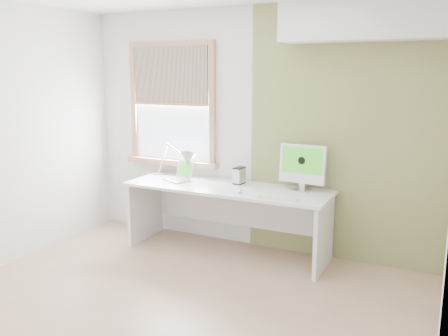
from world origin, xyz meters
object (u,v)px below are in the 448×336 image
Objects in this scene: laptop at (180,175)px; external_drive at (239,176)px; desk at (229,203)px; imac at (302,165)px; desk_lamp at (182,161)px.

laptop reaches higher than external_drive.
imac is (0.76, 0.12, 0.46)m from desk.
laptop is 1.39m from imac.
desk_lamp is 1.72× the size of laptop.
imac reaches higher than laptop.
external_drive is 0.72m from imac.
imac reaches higher than desk_lamp.
imac is (1.39, 0.05, 0.06)m from desk_lamp.
external_drive is (0.67, 0.12, 0.04)m from laptop.
desk is at bearing -7.06° from desk_lamp.
laptop is at bearing -179.73° from desk.
desk_lamp reaches higher than external_drive.
imac is (0.69, 0.01, 0.17)m from external_drive.
desk_lamp is 3.66× the size of external_drive.
desk_lamp is 1.36× the size of imac.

